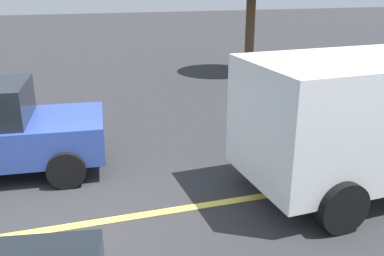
% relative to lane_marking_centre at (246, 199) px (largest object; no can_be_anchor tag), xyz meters
% --- Properties ---
extents(ground_plane, '(80.00, 80.00, 0.00)m').
position_rel_lane_marking_centre_xyz_m(ground_plane, '(-3.00, 0.00, -0.01)').
color(ground_plane, '#2D2D30').
extents(lane_marking_centre, '(28.00, 0.16, 0.01)m').
position_rel_lane_marking_centre_xyz_m(lane_marking_centre, '(0.00, 0.00, 0.00)').
color(lane_marking_centre, '#E0D14C').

